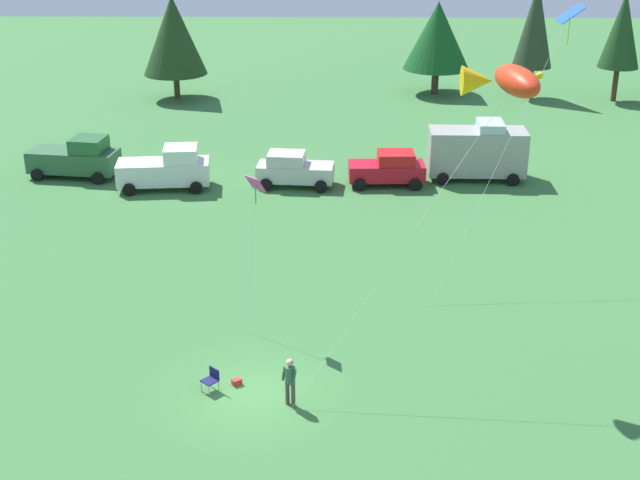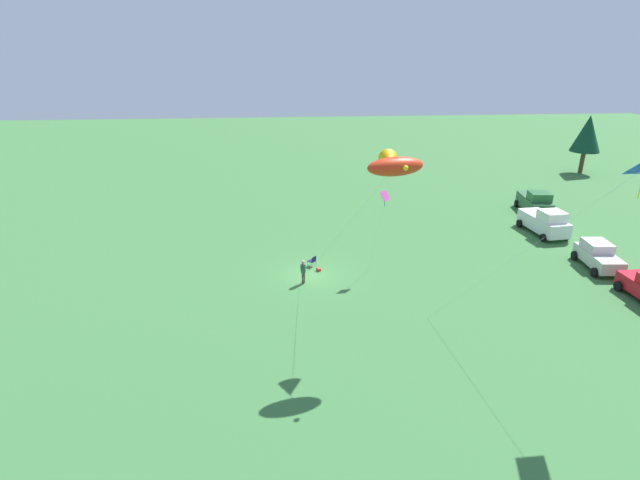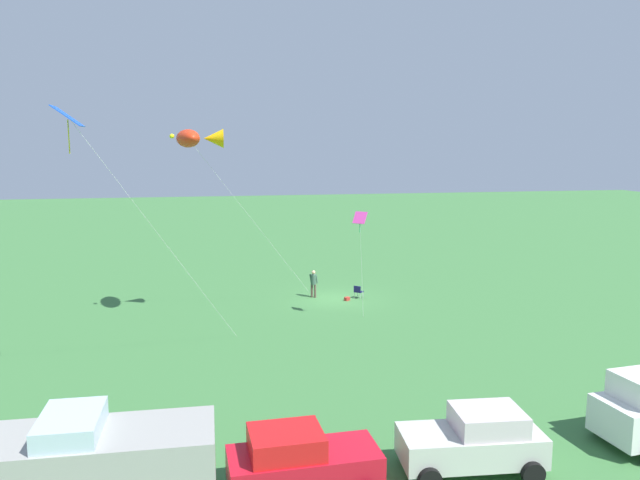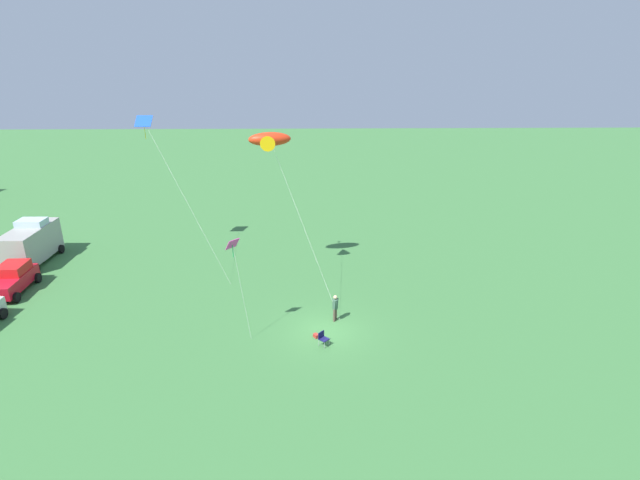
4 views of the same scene
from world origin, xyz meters
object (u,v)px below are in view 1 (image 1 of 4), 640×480
Objects in this scene: person_kite_flyer at (290,378)px; car_silver_compact at (293,169)px; folding_chair at (212,378)px; kite_large_fish at (507,81)px; van_motorhome_grey at (478,151)px; kite_diamond_blue at (568,20)px; truck_white_pickup at (167,169)px; car_red_sedan at (389,168)px; truck_green_flatbed at (76,158)px; kite_diamond_rainbow at (255,188)px; backpack_on_grass at (237,382)px.

car_silver_compact reaches higher than person_kite_flyer.
kite_large_fish is at bearing 151.71° from folding_chair.
van_motorhome_grey is at bearing -174.20° from person_kite_flyer.
person_kite_flyer is at bearing 115.50° from folding_chair.
car_silver_compact is at bearing 146.99° from kite_diamond_blue.
person_kite_flyer is 0.40× the size of car_silver_compact.
folding_chair is at bearing -160.90° from kite_large_fish.
kite_diamond_blue reaches higher than van_motorhome_grey.
car_red_sedan is (12.24, 0.75, -0.15)m from truck_white_pickup.
kite_diamond_rainbow is (11.78, -17.42, 4.47)m from truck_green_flatbed.
car_silver_compact is (-0.86, 21.79, -0.07)m from person_kite_flyer.
truck_white_pickup is 0.50× the size of kite_large_fish.
backpack_on_grass is 20.96m from truck_white_pickup.
backpack_on_grass is (-1.91, 1.21, -0.91)m from person_kite_flyer.
truck_green_flatbed is 22.78m from van_motorhome_grey.
car_red_sedan is at bearing -2.36° from truck_white_pickup.
truck_green_flatbed is at bearing 159.29° from kite_diamond_blue.
folding_chair is 21.57m from kite_diamond_blue.
car_silver_compact is (1.05, 20.59, 0.84)m from backpack_on_grass.
kite_large_fish reaches higher than backpack_on_grass.
kite_diamond_rainbow is (-8.62, 1.52, -4.36)m from kite_large_fish.
car_silver_compact is (6.95, 0.50, -0.15)m from truck_white_pickup.
car_red_sedan is (6.34, 20.84, 0.84)m from backpack_on_grass.
van_motorhome_grey reaches higher than car_red_sedan.
kite_large_fish is at bearing -83.46° from car_red_sedan.
kite_diamond_blue is 15.94m from kite_diamond_rainbow.
truck_green_flatbed is at bearing 137.14° from kite_large_fish.
kite_large_fish reaches higher than truck_green_flatbed.
person_kite_flyer is at bearing -75.40° from kite_diamond_rainbow.
backpack_on_grass is at bearing 157.46° from folding_chair.
backpack_on_grass is (0.80, 0.37, -0.38)m from folding_chair.
car_silver_compact is 0.72× the size of kite_diamond_rainbow.
car_red_sedan is at bearing 69.98° from kite_diamond_rainbow.
van_motorhome_grey is at bearing 101.34° from kite_diamond_blue.
van_motorhome_grey reaches higher than folding_chair.
van_motorhome_grey is 12.94m from kite_diamond_blue.
kite_diamond_blue reaches higher than truck_white_pickup.
person_kite_flyer is at bearing -103.40° from car_red_sedan.
folding_chair is (-2.71, 0.83, -0.53)m from person_kite_flyer.
car_red_sedan is 0.70× the size of kite_diamond_rainbow.
person_kite_flyer is 26.71m from truck_green_flatbed.
folding_chair is 0.07× the size of kite_diamond_blue.
kite_large_fish is 10.52m from kite_diamond_blue.
kite_diamond_blue reaches higher than kite_diamond_rainbow.
kite_diamond_rainbow is at bearing -121.18° from van_motorhome_grey.
kite_diamond_blue is at bearing 43.61° from backpack_on_grass.
car_red_sedan is (7.15, 21.21, 0.46)m from folding_chair.
car_red_sedan is (4.44, 22.05, -0.07)m from person_kite_flyer.
kite_large_fish is at bearing -96.12° from van_motorhome_grey.
backpack_on_grass is 0.06× the size of truck_green_flatbed.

